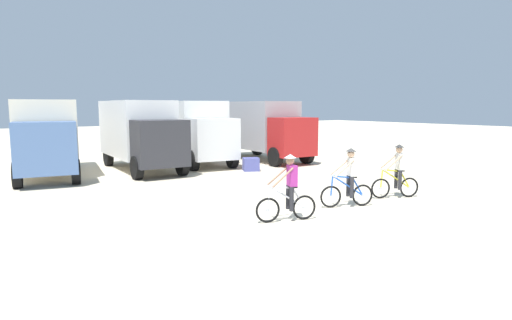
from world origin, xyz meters
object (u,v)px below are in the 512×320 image
object	(u,v)px
box_truck_cream_rv	(46,134)
box_truck_white_box	(194,129)
cyclist_near_camera	(397,173)
cyclist_cowboy_hat	(349,180)
box_truck_grey_hauler	(263,127)
cyclist_orange_shirt	(288,190)
supply_crate	(251,164)
box_truck_avon_van	(140,131)

from	to	relation	value
box_truck_cream_rv	box_truck_white_box	xyz separation A→B (m)	(7.34, 0.34, 0.00)
cyclist_near_camera	cyclist_cowboy_hat	bearing A→B (deg)	-179.90
box_truck_grey_hauler	box_truck_white_box	bearing A→B (deg)	166.33
box_truck_cream_rv	cyclist_orange_shirt	xyz separation A→B (m)	(4.13, -11.91, -1.03)
box_truck_cream_rv	cyclist_cowboy_hat	world-z (taller)	box_truck_cream_rv
cyclist_orange_shirt	cyclist_near_camera	distance (m)	4.88
box_truck_cream_rv	box_truck_white_box	size ratio (longest dim) A/B	1.01
box_truck_grey_hauler	cyclist_near_camera	size ratio (longest dim) A/B	3.75
box_truck_cream_rv	cyclist_orange_shirt	size ratio (longest dim) A/B	3.86
cyclist_orange_shirt	supply_crate	world-z (taller)	cyclist_orange_shirt
box_truck_avon_van	box_truck_white_box	xyz separation A→B (m)	(3.29, 0.81, 0.00)
box_truck_avon_van	box_truck_white_box	size ratio (longest dim) A/B	0.98
box_truck_avon_van	cyclist_orange_shirt	world-z (taller)	box_truck_avon_van
box_truck_avon_van	cyclist_orange_shirt	distance (m)	11.48
box_truck_white_box	cyclist_orange_shirt	xyz separation A→B (m)	(-3.21, -12.25, -1.03)
box_truck_cream_rv	supply_crate	bearing A→B (deg)	-24.77
box_truck_avon_van	cyclist_cowboy_hat	size ratio (longest dim) A/B	3.75
box_truck_white_box	supply_crate	xyz separation A→B (m)	(0.93, -4.16, -1.56)
cyclist_cowboy_hat	box_truck_white_box	bearing A→B (deg)	86.94
box_truck_white_box	cyclist_near_camera	distance (m)	12.15
box_truck_cream_rv	box_truck_avon_van	size ratio (longest dim) A/B	1.03
box_truck_cream_rv	cyclist_cowboy_hat	xyz separation A→B (m)	(6.70, -11.65, -1.03)
supply_crate	box_truck_cream_rv	bearing A→B (deg)	155.23
box_truck_white_box	box_truck_cream_rv	bearing A→B (deg)	-177.34
cyclist_near_camera	cyclist_orange_shirt	bearing A→B (deg)	-176.97
box_truck_avon_van	cyclist_cowboy_hat	distance (m)	11.54
box_truck_avon_van	box_truck_grey_hauler	distance (m)	7.19
box_truck_cream_rv	supply_crate	xyz separation A→B (m)	(8.28, -3.82, -1.56)
box_truck_white_box	cyclist_near_camera	xyz separation A→B (m)	(1.67, -11.99, -1.03)
box_truck_avon_van	box_truck_grey_hauler	size ratio (longest dim) A/B	1.00
supply_crate	cyclist_orange_shirt	bearing A→B (deg)	-117.13
box_truck_cream_rv	box_truck_white_box	distance (m)	7.35
box_truck_cream_rv	supply_crate	distance (m)	9.25
cyclist_cowboy_hat	supply_crate	world-z (taller)	cyclist_cowboy_hat
box_truck_white_box	box_truck_grey_hauler	distance (m)	4.02
box_truck_grey_hauler	box_truck_cream_rv	bearing A→B (deg)	176.91
box_truck_cream_rv	cyclist_cowboy_hat	distance (m)	13.48
cyclist_cowboy_hat	supply_crate	size ratio (longest dim) A/B	2.47
box_truck_avon_van	supply_crate	bearing A→B (deg)	-38.41
box_truck_grey_hauler	cyclist_cowboy_hat	size ratio (longest dim) A/B	3.75
cyclist_orange_shirt	box_truck_white_box	bearing A→B (deg)	75.31
box_truck_avon_van	supply_crate	distance (m)	5.61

